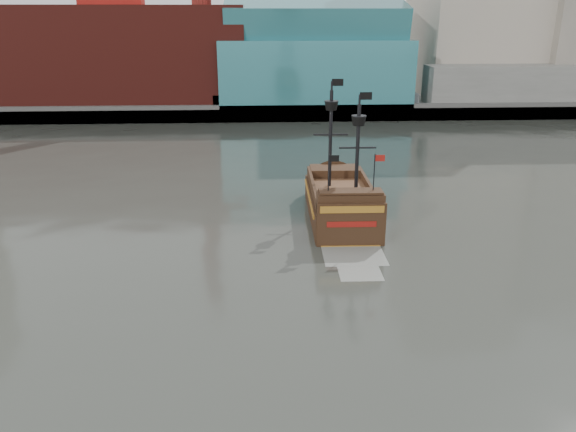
{
  "coord_description": "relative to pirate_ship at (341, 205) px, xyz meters",
  "views": [
    {
      "loc": [
        0.96,
        -24.13,
        15.83
      ],
      "look_at": [
        2.67,
        8.49,
        4.0
      ],
      "focal_mm": 35.0,
      "sensor_mm": 36.0,
      "label": 1
    }
  ],
  "objects": [
    {
      "name": "ground",
      "position": [
        -7.54,
        -18.86,
        -1.07
      ],
      "size": [
        400.0,
        400.0,
        0.0
      ],
      "primitive_type": "plane",
      "color": "#2B2E28",
      "rests_on": "ground"
    },
    {
      "name": "promenade_far",
      "position": [
        -7.54,
        73.14,
        -0.07
      ],
      "size": [
        220.0,
        60.0,
        2.0
      ],
      "primitive_type": "cube",
      "color": "slate",
      "rests_on": "ground"
    },
    {
      "name": "seawall",
      "position": [
        -7.54,
        43.64,
        0.23
      ],
      "size": [
        220.0,
        1.0,
        2.6
      ],
      "primitive_type": "cube",
      "color": "#4C4C49",
      "rests_on": "ground"
    },
    {
      "name": "pirate_ship",
      "position": [
        0.0,
        0.0,
        0.0
      ],
      "size": [
        5.28,
        15.84,
        11.79
      ],
      "rotation": [
        0.0,
        0.0,
        -0.02
      ],
      "color": "black",
      "rests_on": "ground"
    }
  ]
}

